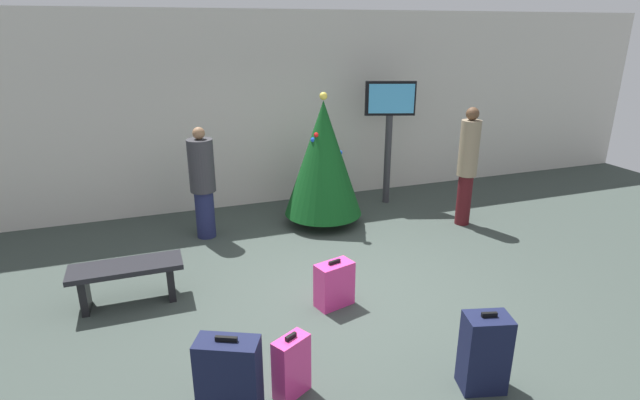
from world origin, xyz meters
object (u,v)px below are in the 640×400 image
at_px(suitcase_2, 334,284).
at_px(suitcase_1, 484,353).
at_px(traveller_0, 468,163).
at_px(waiting_bench, 127,275).
at_px(suitcase_3, 229,376).
at_px(holiday_tree, 323,159).
at_px(traveller_1, 203,181).
at_px(flight_info_kiosk, 389,120).
at_px(suitcase_0, 291,366).

bearing_deg(suitcase_2, suitcase_1, -67.15).
distance_m(traveller_0, suitcase_1, 4.01).
distance_m(traveller_0, suitcase_2, 3.36).
height_order(waiting_bench, suitcase_2, suitcase_2).
distance_m(waiting_bench, suitcase_2, 2.36).
bearing_deg(suitcase_3, suitcase_2, 41.87).
distance_m(holiday_tree, traveller_1, 1.86).
relative_size(suitcase_1, suitcase_3, 1.06).
bearing_deg(suitcase_3, traveller_0, 34.14).
distance_m(flight_info_kiosk, traveller_0, 1.59).
distance_m(traveller_0, suitcase_0, 4.75).
bearing_deg(traveller_0, suitcase_2, -150.29).
bearing_deg(holiday_tree, flight_info_kiosk, 22.68).
height_order(flight_info_kiosk, traveller_0, flight_info_kiosk).
relative_size(holiday_tree, suitcase_1, 2.78).
xyz_separation_m(suitcase_1, suitcase_3, (-2.13, 0.46, -0.02)).
height_order(waiting_bench, suitcase_0, suitcase_0).
distance_m(traveller_1, suitcase_3, 3.80).
height_order(traveller_0, suitcase_3, traveller_0).
distance_m(traveller_1, suitcase_1, 4.62).
relative_size(holiday_tree, traveller_1, 1.25).
xyz_separation_m(waiting_bench, suitcase_2, (2.20, -0.85, -0.09)).
bearing_deg(traveller_0, suitcase_0, -142.44).
height_order(holiday_tree, suitcase_2, holiday_tree).
xyz_separation_m(traveller_0, traveller_1, (-3.96, 0.86, -0.13)).
bearing_deg(flight_info_kiosk, suitcase_0, -125.75).
distance_m(suitcase_1, suitcase_2, 1.86).
xyz_separation_m(flight_info_kiosk, suitcase_0, (-3.03, -4.21, -1.22)).
height_order(waiting_bench, suitcase_3, suitcase_3).
distance_m(holiday_tree, suitcase_3, 4.28).
distance_m(suitcase_2, suitcase_3, 1.89).
height_order(traveller_1, suitcase_3, traveller_1).
bearing_deg(suitcase_1, holiday_tree, 89.86).
bearing_deg(suitcase_0, traveller_1, 93.72).
relative_size(suitcase_0, suitcase_1, 0.79).
distance_m(waiting_bench, traveller_0, 5.15).
xyz_separation_m(flight_info_kiosk, waiting_bench, (-4.36, -2.13, -1.15)).
bearing_deg(flight_info_kiosk, waiting_bench, -153.94).
bearing_deg(waiting_bench, flight_info_kiosk, 26.06).
relative_size(traveller_0, traveller_1, 1.12).
height_order(suitcase_1, suitcase_2, suitcase_1).
height_order(waiting_bench, traveller_0, traveller_0).
bearing_deg(suitcase_2, traveller_0, 29.71).
bearing_deg(suitcase_2, flight_info_kiosk, 54.02).
height_order(suitcase_2, suitcase_3, suitcase_3).
relative_size(flight_info_kiosk, traveller_0, 1.15).
height_order(holiday_tree, suitcase_0, holiday_tree).
bearing_deg(suitcase_0, waiting_bench, 122.58).
relative_size(suitcase_1, suitcase_2, 1.35).
xyz_separation_m(holiday_tree, flight_info_kiosk, (1.43, 0.60, 0.42)).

